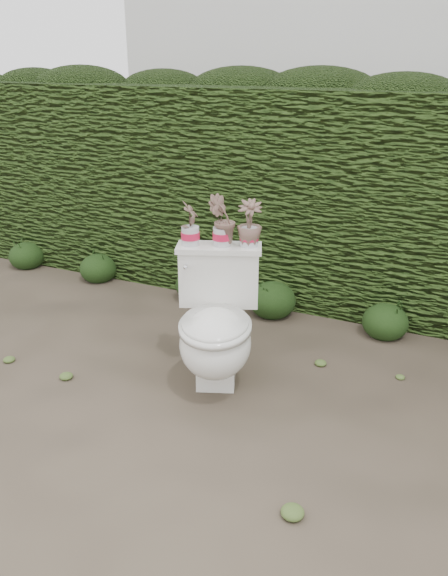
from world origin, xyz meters
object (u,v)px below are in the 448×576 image
at_px(toilet, 216,328).
at_px(potted_plant_center, 222,222).
at_px(potted_plant_right, 249,225).
at_px(potted_plant_left, 190,225).

relative_size(toilet, potted_plant_center, 2.78).
bearing_deg(potted_plant_right, potted_plant_center, 177.20).
bearing_deg(potted_plant_center, toilet, 72.14).
distance_m(potted_plant_left, potted_plant_right, 0.34).
bearing_deg(potted_plant_center, potted_plant_right, 166.30).
bearing_deg(potted_plant_right, potted_plant_left, 177.20).
height_order(potted_plant_center, potted_plant_right, potted_plant_center).
xyz_separation_m(toilet, potted_plant_left, (-0.24, 0.16, 0.54)).
distance_m(potted_plant_center, potted_plant_right, 0.16).
distance_m(toilet, potted_plant_left, 0.62).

